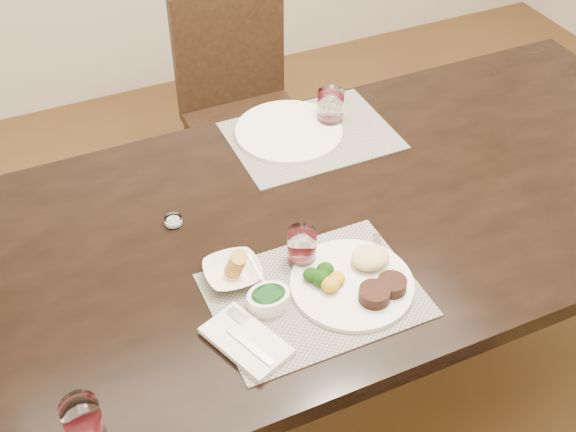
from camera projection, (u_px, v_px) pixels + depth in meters
name	position (u px, v px, depth m)	size (l,w,h in m)	color
ground_plane	(353.00, 373.00, 2.37)	(4.50, 4.50, 0.00)	#482B17
dining_table	(368.00, 223.00, 1.92)	(2.00, 1.00, 0.75)	black
chair_far	(242.00, 101.00, 2.67)	(0.42, 0.42, 0.90)	black
placemat_near	(315.00, 295.00, 1.62)	(0.46, 0.34, 0.00)	gray
placemat_far	(311.00, 136.00, 2.08)	(0.46, 0.34, 0.00)	gray
dinner_plate	(358.00, 280.00, 1.63)	(0.28, 0.28, 0.05)	white
napkin_fork	(246.00, 341.00, 1.51)	(0.17, 0.21, 0.02)	white
steak_knife	(396.00, 272.00, 1.66)	(0.06, 0.21, 0.01)	silver
cracker_bowl	(233.00, 272.00, 1.64)	(0.14, 0.14, 0.06)	white
sauce_ramekin	(268.00, 299.00, 1.58)	(0.10, 0.15, 0.08)	white
wine_glass_near	(302.00, 248.00, 1.67)	(0.07, 0.07, 0.09)	white
far_plate	(289.00, 131.00, 2.08)	(0.31, 0.31, 0.01)	white
wine_glass_far	(330.00, 109.00, 2.09)	(0.08, 0.08, 0.11)	white
wine_glass_side	(84.00, 423.00, 1.33)	(0.07, 0.07, 0.10)	white
salt_cellar	(173.00, 221.00, 1.79)	(0.04, 0.04, 0.02)	white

